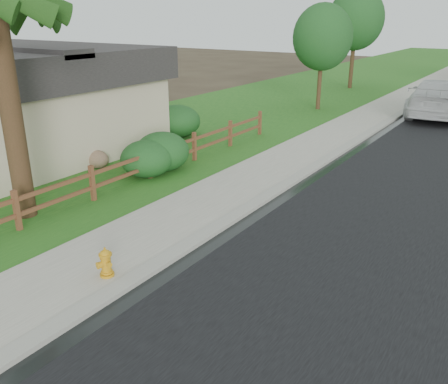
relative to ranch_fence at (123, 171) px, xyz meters
The scene contains 15 objects.
ground 7.37m from the ranch_fence, 60.64° to the right, with size 120.00×120.00×0.00m, color #382C1E.
curb 28.88m from the ranch_fence, 82.04° to the left, with size 0.40×90.00×0.12m, color gray.
wet_gutter 28.94m from the ranch_fence, 81.35° to the left, with size 0.50×90.00×0.00m, color black.
sidewalk 28.73m from the ranch_fence, 84.61° to the left, with size 2.20×90.00×0.10m, color gray.
grass_strip 28.62m from the ranch_fence, 88.40° to the left, with size 1.60×90.00×0.06m, color #184F16.
lawn_near 28.94m from the ranch_fence, 98.75° to the left, with size 9.00×90.00×0.04m, color #184F16.
ranch_fence is the anchor object (origin of this frame).
fire_hydrant 5.32m from the ranch_fence, 48.80° to the right, with size 0.41×0.34×0.63m.
white_suv 18.17m from the ranch_fence, 72.04° to the left, with size 2.65×6.53×1.89m, color silver.
boulder 2.66m from the ranch_fence, 155.22° to the left, with size 0.95×0.71×0.63m, color brown.
shrub_b 1.43m from the ranch_fence, 102.12° to the left, with size 1.74×1.74×1.22m, color #18441C.
shrub_c 2.20m from the ranch_fence, 97.85° to the left, with size 1.85×1.85×1.34m, color #18441C.
shrub_d 6.83m from the ranch_fence, 115.13° to the left, with size 2.06×2.06×1.40m, color #18441C.
tree_near_left 15.92m from the ranch_fence, 91.10° to the left, with size 3.21×3.21×5.69m.
tree_mid_left 24.92m from the ranch_fence, 93.80° to the left, with size 3.85×3.85×6.89m.
Camera 1 is at (6.53, -3.26, 5.06)m, focal length 38.00 mm.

